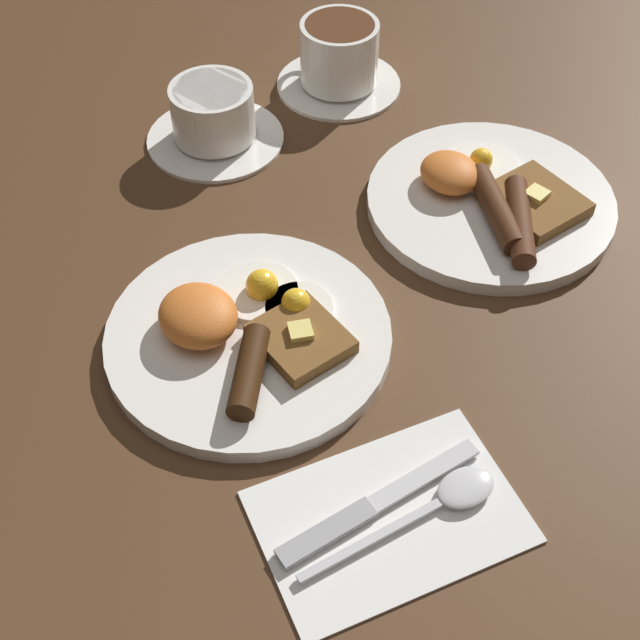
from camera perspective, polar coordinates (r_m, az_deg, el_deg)
The scene contains 8 objects.
ground_plane at distance 0.79m, azimuth -4.56°, elevation -1.45°, with size 3.00×3.00×0.00m, color #4C301C.
breakfast_plate_near at distance 0.78m, azimuth -4.69°, elevation -0.81°, with size 0.25×0.25×0.05m.
breakfast_plate_far at distance 0.93m, azimuth 10.90°, elevation 7.61°, with size 0.25×0.25×0.04m.
teacup_near at distance 1.00m, azimuth -6.84°, elevation 12.73°, with size 0.15×0.15×0.07m.
teacup_far at distance 1.07m, azimuth 1.20°, elevation 16.38°, with size 0.15×0.15×0.08m.
napkin at distance 0.69m, azimuth 4.46°, elevation -12.38°, with size 0.13×0.20×0.01m, color white.
knife at distance 0.69m, azimuth 3.20°, elevation -11.88°, with size 0.03×0.18×0.01m.
spoon at distance 0.70m, azimuth 8.09°, elevation -11.22°, with size 0.03×0.17×0.01m.
Camera 1 is at (0.48, -0.20, 0.60)m, focal length 50.00 mm.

